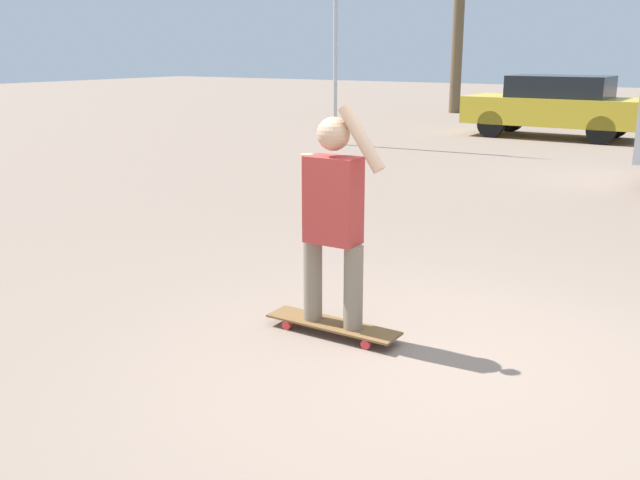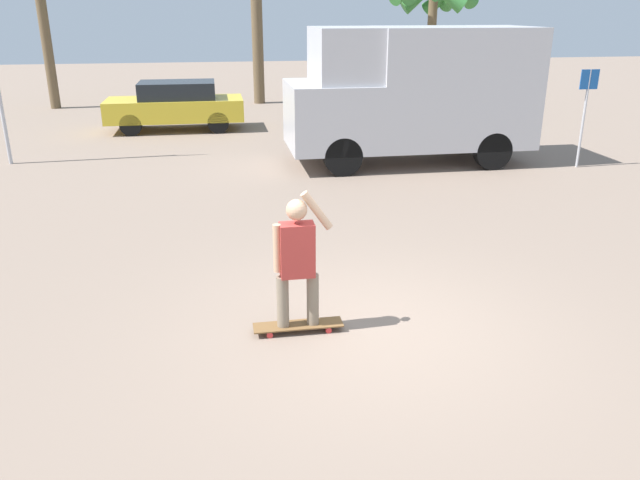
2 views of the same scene
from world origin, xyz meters
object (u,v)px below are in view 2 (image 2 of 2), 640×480
at_px(camper_van, 414,91).
at_px(parked_car_yellow, 176,105).
at_px(person_skateboarder, 297,256).
at_px(skateboard, 298,325).
at_px(street_sign, 586,105).

height_order(camper_van, parked_car_yellow, camper_van).
bearing_deg(parked_car_yellow, person_skateboarder, -81.67).
distance_m(skateboard, street_sign, 10.35).
relative_size(skateboard, person_skateboarder, 0.65).
height_order(skateboard, camper_van, camper_van).
bearing_deg(street_sign, person_skateboarder, -137.97).
relative_size(parked_car_yellow, street_sign, 1.82).
bearing_deg(parked_car_yellow, camper_van, -42.61).
bearing_deg(parked_car_yellow, street_sign, -34.31).
relative_size(skateboard, street_sign, 0.46).
relative_size(person_skateboarder, parked_car_yellow, 0.39).
xyz_separation_m(skateboard, street_sign, (7.62, 6.87, 1.38)).
bearing_deg(person_skateboarder, camper_van, 64.22).
height_order(person_skateboarder, camper_van, camper_van).
xyz_separation_m(skateboard, person_skateboarder, (-0.00, 0.00, 0.87)).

